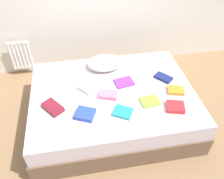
% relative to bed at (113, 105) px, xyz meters
% --- Properties ---
extents(ground_plane, '(8.00, 8.00, 0.00)m').
position_rel_bed_xyz_m(ground_plane, '(0.00, 0.00, -0.25)').
color(ground_plane, '#93704C').
extents(bed, '(2.00, 1.50, 0.50)m').
position_rel_bed_xyz_m(bed, '(0.00, 0.00, 0.00)').
color(bed, brown).
rests_on(bed, ground).
extents(radiator, '(0.32, 0.04, 0.48)m').
position_rel_bed_xyz_m(radiator, '(-1.25, 1.20, 0.12)').
color(radiator, white).
rests_on(radiator, ground).
extents(pillow, '(0.46, 0.35, 0.15)m').
position_rel_bed_xyz_m(pillow, '(-0.02, 0.49, 0.33)').
color(pillow, white).
rests_on(pillow, bed).
extents(textbook_teal, '(0.26, 0.25, 0.03)m').
position_rel_bed_xyz_m(textbook_teal, '(0.05, -0.37, 0.27)').
color(textbook_teal, teal).
rests_on(textbook_teal, bed).
extents(textbook_pink, '(0.24, 0.19, 0.05)m').
position_rel_bed_xyz_m(textbook_pink, '(-0.07, -0.08, 0.28)').
color(textbook_pink, pink).
rests_on(textbook_pink, bed).
extents(textbook_lime, '(0.24, 0.19, 0.02)m').
position_rel_bed_xyz_m(textbook_lime, '(0.39, -0.26, 0.26)').
color(textbook_lime, '#8CC638').
rests_on(textbook_lime, bed).
extents(textbook_navy, '(0.24, 0.25, 0.04)m').
position_rel_bed_xyz_m(textbook_navy, '(0.68, 0.12, 0.27)').
color(textbook_navy, navy).
rests_on(textbook_navy, bed).
extents(textbook_red, '(0.23, 0.21, 0.05)m').
position_rel_bed_xyz_m(textbook_red, '(0.64, -0.40, 0.28)').
color(textbook_red, red).
rests_on(textbook_red, bed).
extents(textbook_white, '(0.27, 0.27, 0.04)m').
position_rel_bed_xyz_m(textbook_white, '(-0.29, 0.10, 0.27)').
color(textbook_white, white).
rests_on(textbook_white, bed).
extents(textbook_maroon, '(0.26, 0.28, 0.05)m').
position_rel_bed_xyz_m(textbook_maroon, '(-0.71, -0.18, 0.28)').
color(textbook_maroon, maroon).
rests_on(textbook_maroon, bed).
extents(textbook_purple, '(0.26, 0.22, 0.02)m').
position_rel_bed_xyz_m(textbook_purple, '(0.17, 0.12, 0.26)').
color(textbook_purple, purple).
rests_on(textbook_purple, bed).
extents(textbook_blue, '(0.26, 0.24, 0.05)m').
position_rel_bed_xyz_m(textbook_blue, '(-0.36, -0.34, 0.28)').
color(textbook_blue, '#2847B7').
rests_on(textbook_blue, bed).
extents(textbook_orange, '(0.22, 0.19, 0.04)m').
position_rel_bed_xyz_m(textbook_orange, '(0.75, -0.14, 0.27)').
color(textbook_orange, orange).
rests_on(textbook_orange, bed).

